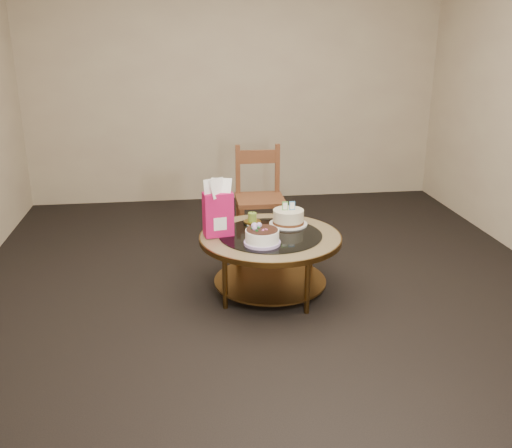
{
  "coord_description": "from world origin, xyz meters",
  "views": [
    {
      "loc": [
        -0.61,
        -3.77,
        1.86
      ],
      "look_at": [
        -0.1,
        0.02,
        0.53
      ],
      "focal_mm": 40.0,
      "sensor_mm": 36.0,
      "label": 1
    }
  ],
  "objects": [
    {
      "name": "ground",
      "position": [
        0.0,
        0.0,
        0.0
      ],
      "size": [
        5.0,
        5.0,
        0.0
      ],
      "primitive_type": "plane",
      "color": "black",
      "rests_on": "ground"
    },
    {
      "name": "room_walls",
      "position": [
        0.0,
        0.0,
        1.54
      ],
      "size": [
        4.52,
        5.02,
        2.61
      ],
      "color": "#BCAE8E",
      "rests_on": "ground"
    },
    {
      "name": "coffee_table",
      "position": [
        0.0,
        -0.0,
        0.38
      ],
      "size": [
        1.02,
        1.02,
        0.46
      ],
      "color": "brown",
      "rests_on": "ground"
    },
    {
      "name": "decorated_cake",
      "position": [
        -0.09,
        -0.18,
        0.51
      ],
      "size": [
        0.25,
        0.25,
        0.15
      ],
      "rotation": [
        0.0,
        0.0,
        0.03
      ],
      "color": "#BD9DDE",
      "rests_on": "coffee_table"
    },
    {
      "name": "cream_cake",
      "position": [
        0.17,
        0.19,
        0.51
      ],
      "size": [
        0.29,
        0.29,
        0.18
      ],
      "rotation": [
        0.0,
        0.0,
        0.0
      ],
      "color": "white",
      "rests_on": "coffee_table"
    },
    {
      "name": "gift_bag",
      "position": [
        -0.37,
        0.04,
        0.66
      ],
      "size": [
        0.22,
        0.17,
        0.41
      ],
      "rotation": [
        0.0,
        0.0,
        0.18
      ],
      "color": "#C4125C",
      "rests_on": "coffee_table"
    },
    {
      "name": "pillar_candle",
      "position": [
        -0.1,
        0.25,
        0.49
      ],
      "size": [
        0.13,
        0.13,
        0.1
      ],
      "rotation": [
        0.0,
        0.0,
        0.15
      ],
      "color": "tan",
      "rests_on": "coffee_table"
    },
    {
      "name": "dining_chair",
      "position": [
        0.06,
        0.96,
        0.45
      ],
      "size": [
        0.42,
        0.42,
        0.89
      ],
      "rotation": [
        0.0,
        0.0,
        -0.02
      ],
      "color": "brown",
      "rests_on": "ground"
    }
  ]
}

